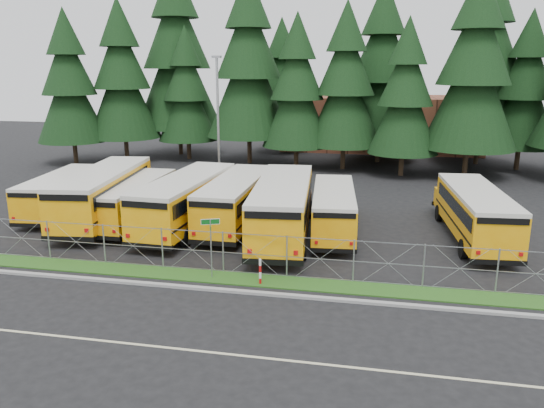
{
  "coord_description": "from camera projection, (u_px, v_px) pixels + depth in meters",
  "views": [
    {
      "loc": [
        5.78,
        -23.31,
        9.35
      ],
      "look_at": [
        0.32,
        4.0,
        2.1
      ],
      "focal_mm": 35.0,
      "sensor_mm": 36.0,
      "label": 1
    }
  ],
  "objects": [
    {
      "name": "ground",
      "position": [
        249.0,
        266.0,
        25.57
      ],
      "size": [
        120.0,
        120.0,
        0.0
      ],
      "primitive_type": "plane",
      "color": "black",
      "rests_on": "ground"
    },
    {
      "name": "curb",
      "position": [
        232.0,
        291.0,
        22.61
      ],
      "size": [
        50.0,
        0.25,
        0.12
      ],
      "primitive_type": "cube",
      "color": "gray",
      "rests_on": "ground"
    },
    {
      "name": "grass_verge",
      "position": [
        240.0,
        279.0,
        23.95
      ],
      "size": [
        50.0,
        1.4,
        0.06
      ],
      "primitive_type": "cube",
      "color": "#204915",
      "rests_on": "ground"
    },
    {
      "name": "road_lane_line",
      "position": [
        194.0,
        350.0,
        17.98
      ],
      "size": [
        50.0,
        0.12,
        0.01
      ],
      "primitive_type": "cube",
      "color": "beige",
      "rests_on": "ground"
    },
    {
      "name": "chainlink_fence",
      "position": [
        244.0,
        254.0,
        24.37
      ],
      "size": [
        44.0,
        0.1,
        2.0
      ],
      "primitive_type": null,
      "color": "#95999E",
      "rests_on": "ground"
    },
    {
      "name": "brick_building",
      "position": [
        380.0,
        123.0,
        61.64
      ],
      "size": [
        22.0,
        10.0,
        6.0
      ],
      "primitive_type": "cube",
      "color": "brown",
      "rests_on": "ground"
    },
    {
      "name": "bus_0",
      "position": [
        63.0,
        194.0,
        34.65
      ],
      "size": [
        3.41,
        10.01,
        2.57
      ],
      "primitive_type": null,
      "rotation": [
        0.0,
        0.0,
        0.11
      ],
      "color": "orange",
      "rests_on": "ground"
    },
    {
      "name": "bus_1",
      "position": [
        107.0,
        195.0,
        32.89
      ],
      "size": [
        4.44,
        12.61,
        3.24
      ],
      "primitive_type": null,
      "rotation": [
        0.0,
        0.0,
        0.13
      ],
      "color": "orange",
      "rests_on": "ground"
    },
    {
      "name": "bus_2",
      "position": [
        136.0,
        202.0,
        32.44
      ],
      "size": [
        2.51,
        10.16,
        2.66
      ],
      "primitive_type": null,
      "rotation": [
        0.0,
        0.0,
        0.01
      ],
      "color": "orange",
      "rests_on": "ground"
    },
    {
      "name": "bus_3",
      "position": [
        189.0,
        202.0,
        31.5
      ],
      "size": [
        3.45,
        12.03,
        3.12
      ],
      "primitive_type": null,
      "rotation": [
        0.0,
        0.0,
        -0.05
      ],
      "color": "orange",
      "rests_on": "ground"
    },
    {
      "name": "bus_4",
      "position": [
        238.0,
        201.0,
        31.86
      ],
      "size": [
        2.69,
        11.25,
        2.95
      ],
      "primitive_type": null,
      "rotation": [
        0.0,
        0.0,
        -0.0
      ],
      "color": "orange",
      "rests_on": "ground"
    },
    {
      "name": "bus_5",
      "position": [
        283.0,
        209.0,
        29.62
      ],
      "size": [
        4.05,
        12.64,
        3.26
      ],
      "primitive_type": null,
      "rotation": [
        0.0,
        0.0,
        0.09
      ],
      "color": "orange",
      "rests_on": "ground"
    },
    {
      "name": "bus_6",
      "position": [
        333.0,
        210.0,
        30.48
      ],
      "size": [
        3.27,
        10.21,
        2.63
      ],
      "primitive_type": null,
      "rotation": [
        0.0,
        0.0,
        0.09
      ],
      "color": "orange",
      "rests_on": "ground"
    },
    {
      "name": "bus_east",
      "position": [
        474.0,
        214.0,
        29.19
      ],
      "size": [
        3.43,
        11.22,
        2.9
      ],
      "primitive_type": null,
      "rotation": [
        0.0,
        0.0,
        0.07
      ],
      "color": "orange",
      "rests_on": "ground"
    },
    {
      "name": "street_sign",
      "position": [
        211.0,
        236.0,
        23.63
      ],
      "size": [
        0.79,
        0.52,
        2.81
      ],
      "color": "#95999E",
      "rests_on": "ground"
    },
    {
      "name": "striped_bollard",
      "position": [
        260.0,
        272.0,
        23.27
      ],
      "size": [
        0.11,
        0.11,
        1.2
      ],
      "primitive_type": "cylinder",
      "color": "#B20C0C",
      "rests_on": "ground"
    },
    {
      "name": "light_standard",
      "position": [
        218.0,
        118.0,
        41.0
      ],
      "size": [
        0.7,
        0.35,
        10.14
      ],
      "color": "#95999E",
      "rests_on": "ground"
    },
    {
      "name": "conifer_0",
      "position": [
        69.0,
        87.0,
        51.1
      ],
      "size": [
        6.69,
        6.69,
        14.8
      ],
      "primitive_type": null,
      "color": "black",
      "rests_on": "ground"
    },
    {
      "name": "conifer_1",
      "position": [
        122.0,
        81.0,
        52.55
      ],
      "size": [
        7.2,
        7.2,
        15.93
      ],
      "primitive_type": null,
      "color": "black",
      "rests_on": "ground"
    },
    {
      "name": "conifer_2",
      "position": [
        187.0,
        94.0,
        53.64
      ],
      "size": [
        6.03,
        6.03,
        13.34
      ],
      "primitive_type": null,
      "color": "black",
      "rests_on": "ground"
    },
    {
      "name": "conifer_3",
      "position": [
        249.0,
        69.0,
        50.73
      ],
      "size": [
        8.23,
        8.23,
        18.19
      ],
      "primitive_type": null,
      "color": "black",
      "rests_on": "ground"
    },
    {
      "name": "conifer_4",
      "position": [
        297.0,
        92.0,
        48.61
      ],
      "size": [
        6.4,
        6.4,
        14.16
      ],
      "primitive_type": null,
      "color": "black",
      "rests_on": "ground"
    },
    {
      "name": "conifer_5",
      "position": [
        345.0,
        87.0,
        48.04
      ],
      "size": [
        6.84,
        6.84,
        15.12
      ],
      "primitive_type": null,
      "color": "black",
      "rests_on": "ground"
    },
    {
      "name": "conifer_6",
      "position": [
        405.0,
        98.0,
        45.2
      ],
      "size": [
        6.1,
        6.1,
        13.48
      ],
      "primitive_type": null,
      "color": "black",
      "rests_on": "ground"
    },
    {
      "name": "conifer_7",
      "position": [
        473.0,
        75.0,
        43.84
      ],
      "size": [
        7.87,
        7.87,
        17.4
      ],
      "primitive_type": null,
      "color": "black",
      "rests_on": "ground"
    },
    {
      "name": "conifer_8",
      "position": [
        525.0,
        91.0,
        47.73
      ],
      "size": [
        6.49,
        6.49,
        14.34
      ],
      "primitive_type": null,
      "color": "black",
      "rests_on": "ground"
    },
    {
      "name": "conifer_10",
      "position": [
        177.0,
        59.0,
        55.66
      ],
      "size": [
        9.12,
        9.12,
        20.18
      ],
      "primitive_type": null,
      "color": "black",
      "rests_on": "ground"
    },
    {
      "name": "conifer_11",
      "position": [
        282.0,
        86.0,
        58.29
      ],
      "size": [
        6.57,
        6.57,
        14.53
      ],
      "primitive_type": null,
      "color": "black",
      "rests_on": "ground"
    },
    {
      "name": "conifer_12",
      "position": [
        381.0,
        73.0,
        51.35
      ],
      "size": [
        7.87,
        7.87,
        17.4
      ],
      "primitive_type": null,
      "color": "black",
      "rests_on": "ground"
    },
    {
      "name": "conifer_13",
      "position": [
        485.0,
        65.0,
        50.09
      ],
      "size": [
        8.53,
        8.53,
        18.87
      ],
      "primitive_type": null,
      "color": "black",
      "rests_on": "ground"
    }
  ]
}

